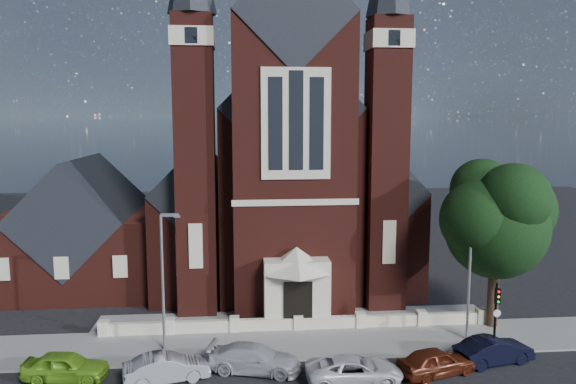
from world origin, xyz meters
name	(u,v)px	position (x,y,z in m)	size (l,w,h in m)	color
ground	(286,290)	(0.00, 15.00, 0.00)	(120.00, 120.00, 0.00)	black
pavement_strip	(302,343)	(0.00, 4.50, 0.00)	(60.00, 5.00, 0.12)	gray
forecourt_paving	(295,319)	(0.00, 8.50, 0.00)	(26.00, 3.00, 0.14)	gray
forecourt_wall	(298,331)	(0.00, 6.50, 0.00)	(24.00, 0.40, 0.90)	beige
church	(279,175)	(0.00, 22.94, 8.19)	(20.01, 34.90, 29.20)	#491913
parish_hall	(84,235)	(-16.00, 18.00, 4.01)	(12.00, 12.20, 10.24)	#491913
street_tree	(500,222)	(12.60, 5.71, 6.96)	(6.40, 6.60, 10.70)	black
street_lamp_left	(164,274)	(-7.91, 4.00, 4.60)	(1.16, 0.22, 8.09)	gray
street_lamp_right	(471,267)	(10.09, 4.00, 4.60)	(1.16, 0.22, 8.09)	gray
traffic_signal	(496,308)	(11.00, 2.43, 2.58)	(0.28, 0.42, 4.00)	black
car_lime_van	(66,366)	(-12.62, 0.92, 0.73)	(1.72, 4.29, 1.46)	#6BA921
car_silver_a	(166,368)	(-7.44, 0.31, 0.71)	(1.51, 4.33, 1.43)	#94969B
car_silver_b	(255,359)	(-2.91, 1.01, 0.72)	(2.02, 4.96, 1.44)	#B9BEC2
car_white_suv	(354,370)	(2.09, -0.76, 0.69)	(2.28, 4.95, 1.38)	white
car_dark_red	(436,362)	(6.56, -0.23, 0.73)	(1.72, 4.27, 1.46)	#551E0E
car_navy	(494,350)	(10.19, 0.85, 0.73)	(1.54, 4.42, 1.46)	black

